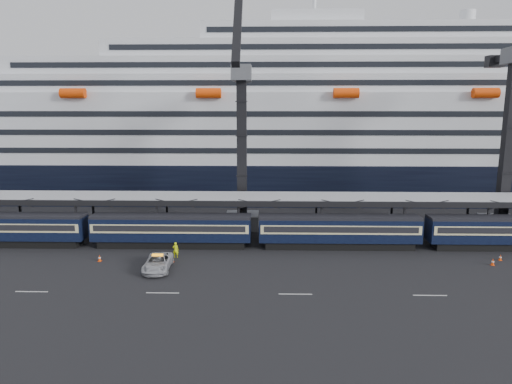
{
  "coord_description": "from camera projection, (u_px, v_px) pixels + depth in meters",
  "views": [
    {
      "loc": [
        -16.65,
        -42.63,
        16.48
      ],
      "look_at": [
        -17.87,
        10.0,
        6.74
      ],
      "focal_mm": 32.0,
      "sensor_mm": 36.0,
      "label": 1
    }
  ],
  "objects": [
    {
      "name": "crane_dark_near",
      "position": [
        242.0,
        142.0,
        61.09
      ],
      "size": [
        4.5,
        17.75,
        35.08
      ],
      "color": "#4B4E53",
      "rests_on": "ground"
    },
    {
      "name": "pickup_truck",
      "position": [
        158.0,
        263.0,
        46.94
      ],
      "size": [
        2.82,
        5.65,
        1.54
      ],
      "primitive_type": "imported",
      "rotation": [
        0.0,
        0.0,
        0.05
      ],
      "color": "#A4A5AB",
      "rests_on": "ground"
    },
    {
      "name": "traffic_cone_c",
      "position": [
        172.0,
        258.0,
        49.33
      ],
      "size": [
        0.43,
        0.43,
        0.87
      ],
      "color": "#FF4408",
      "rests_on": "ground"
    },
    {
      "name": "traffic_cone_e",
      "position": [
        493.0,
        262.0,
        48.38
      ],
      "size": [
        0.38,
        0.38,
        0.76
      ],
      "color": "#FF4408",
      "rests_on": "ground"
    },
    {
      "name": "train",
      "position": [
        367.0,
        230.0,
        54.06
      ],
      "size": [
        133.05,
        3.0,
        4.05
      ],
      "color": "black",
      "rests_on": "ground"
    },
    {
      "name": "traffic_cone_d",
      "position": [
        500.0,
        257.0,
        49.92
      ],
      "size": [
        0.34,
        0.34,
        0.68
      ],
      "color": "#FF4408",
      "rests_on": "ground"
    },
    {
      "name": "ground",
      "position": [
        436.0,
        279.0,
        44.53
      ],
      "size": [
        260.0,
        260.0,
        0.0
      ],
      "primitive_type": "plane",
      "color": "black",
      "rests_on": "ground"
    },
    {
      "name": "traffic_cone_b",
      "position": [
        100.0,
        258.0,
        49.66
      ],
      "size": [
        0.37,
        0.37,
        0.75
      ],
      "color": "#FF4408",
      "rests_on": "ground"
    },
    {
      "name": "crane_dark_mid",
      "position": [
        511.0,
        132.0,
        59.04
      ],
      "size": [
        4.5,
        18.24,
        39.64
      ],
      "color": "#4B4E53",
      "rests_on": "ground"
    },
    {
      "name": "worker",
      "position": [
        176.0,
        250.0,
        50.79
      ],
      "size": [
        0.65,
        0.43,
        1.78
      ],
      "primitive_type": "imported",
      "rotation": [
        0.0,
        0.0,
        3.14
      ],
      "color": "#DEF70D",
      "rests_on": "ground"
    },
    {
      "name": "cruise_ship",
      "position": [
        348.0,
        130.0,
        87.52
      ],
      "size": [
        214.09,
        28.84,
        34.0
      ],
      "color": "black",
      "rests_on": "ground"
    },
    {
      "name": "canopy",
      "position": [
        399.0,
        198.0,
        57.34
      ],
      "size": [
        130.0,
        6.25,
        5.53
      ],
      "color": "#9FA1A7",
      "rests_on": "ground"
    }
  ]
}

